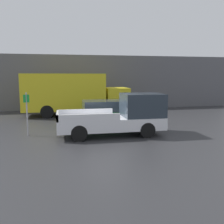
# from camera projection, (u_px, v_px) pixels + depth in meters

# --- Properties ---
(ground_plane) EXTENTS (60.00, 60.00, 0.00)m
(ground_plane) POSITION_uv_depth(u_px,v_px,m) (110.00, 134.00, 13.17)
(ground_plane) COLOR #2D2D30
(building_wall) EXTENTS (28.00, 0.15, 4.91)m
(building_wall) POSITION_uv_depth(u_px,v_px,m) (89.00, 82.00, 22.71)
(building_wall) COLOR #56565B
(building_wall) RESTS_ON ground
(pickup_truck) EXTENTS (5.41, 1.95, 2.14)m
(pickup_truck) POSITION_uv_depth(u_px,v_px,m) (122.00, 116.00, 12.86)
(pickup_truck) COLOR silver
(pickup_truck) RESTS_ON ground
(car) EXTENTS (4.63, 1.97, 1.55)m
(car) POSITION_uv_depth(u_px,v_px,m) (103.00, 113.00, 15.39)
(car) COLOR #1E592D
(car) RESTS_ON ground
(delivery_truck) EXTENTS (8.07, 2.52, 3.21)m
(delivery_truck) POSITION_uv_depth(u_px,v_px,m) (72.00, 93.00, 19.28)
(delivery_truck) COLOR gold
(delivery_truck) RESTS_ON ground
(parking_sign) EXTENTS (0.30, 0.07, 2.22)m
(parking_sign) POSITION_uv_depth(u_px,v_px,m) (27.00, 112.00, 12.65)
(parking_sign) COLOR gray
(parking_sign) RESTS_ON ground
(newspaper_box) EXTENTS (0.45, 0.40, 1.14)m
(newspaper_box) POSITION_uv_depth(u_px,v_px,m) (96.00, 103.00, 22.79)
(newspaper_box) COLOR #194CB2
(newspaper_box) RESTS_ON ground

